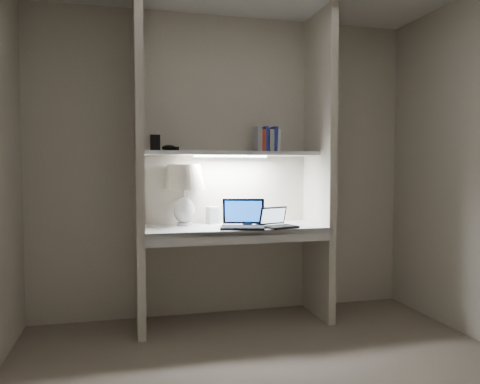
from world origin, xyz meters
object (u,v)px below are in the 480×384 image
object	(u,v)px
speaker	(213,215)
book_row	(267,140)
laptop_main	(243,221)
laptop_netbook	(278,223)
table_lamp	(184,184)

from	to	relation	value
speaker	book_row	bearing A→B (deg)	-33.93
speaker	book_row	size ratio (longest dim) A/B	0.68
laptop_main	laptop_netbook	xyz separation A→B (m)	(0.27, -0.05, -0.01)
laptop_netbook	speaker	world-z (taller)	laptop_netbook
speaker	book_row	world-z (taller)	book_row
book_row	laptop_netbook	bearing A→B (deg)	-88.72
laptop_netbook	book_row	world-z (taller)	book_row
laptop_netbook	book_row	xyz separation A→B (m)	(-0.01, 0.28, 0.66)
laptop_main	laptop_netbook	size ratio (longest dim) A/B	1.35
laptop_main	book_row	distance (m)	0.73
speaker	laptop_main	bearing A→B (deg)	-83.63
table_lamp	laptop_main	distance (m)	0.57
table_lamp	book_row	size ratio (longest dim) A/B	2.36
table_lamp	laptop_netbook	distance (m)	0.81
table_lamp	speaker	size ratio (longest dim) A/B	3.45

